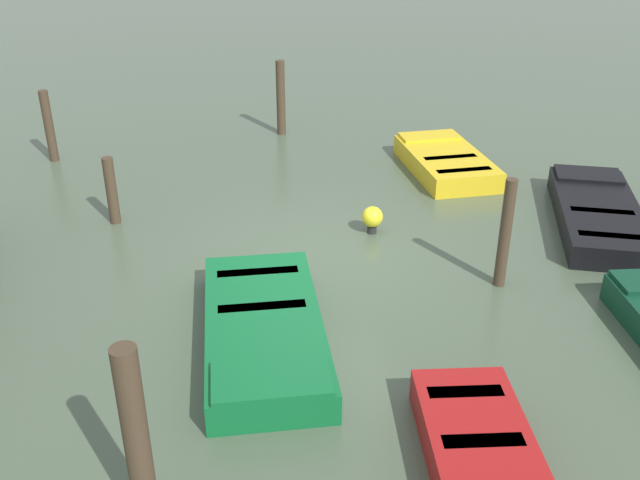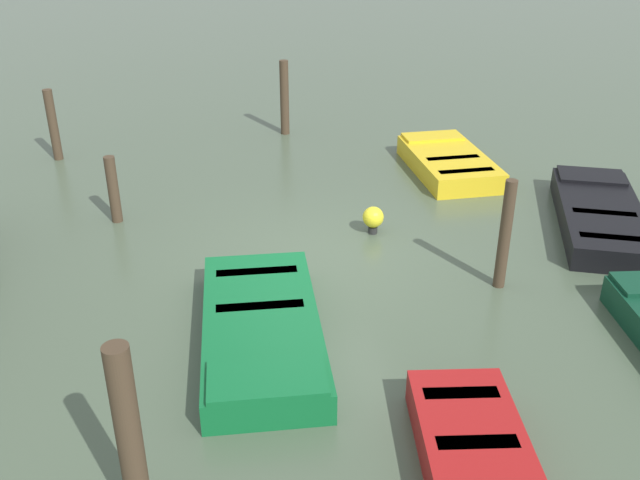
{
  "view_description": "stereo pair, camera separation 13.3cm",
  "coord_description": "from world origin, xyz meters",
  "px_view_note": "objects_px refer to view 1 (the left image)",
  "views": [
    {
      "loc": [
        -9.61,
        2.34,
        5.35
      ],
      "look_at": [
        0.0,
        0.0,
        0.35
      ],
      "focal_mm": 39.76,
      "sensor_mm": 36.0,
      "label": 1
    },
    {
      "loc": [
        -9.64,
        2.21,
        5.35
      ],
      "look_at": [
        0.0,
        0.0,
        0.35
      ],
      "focal_mm": 39.76,
      "sensor_mm": 36.0,
      "label": 2
    }
  ],
  "objects_px": {
    "rowboat_black": "(598,213)",
    "marker_buoy": "(372,218)",
    "mooring_piling_far_right": "(281,98)",
    "mooring_piling_center": "(505,234)",
    "mooring_piling_near_right": "(111,191)",
    "rowboat_green": "(264,330)",
    "mooring_piling_mid_left": "(136,439)",
    "mooring_piling_mid_right": "(49,126)",
    "rowboat_red": "(488,471)",
    "rowboat_yellow": "(446,162)"
  },
  "relations": [
    {
      "from": "mooring_piling_near_right",
      "to": "marker_buoy",
      "type": "xyz_separation_m",
      "value": [
        -1.47,
        -4.26,
        -0.32
      ]
    },
    {
      "from": "rowboat_red",
      "to": "mooring_piling_mid_right",
      "type": "height_order",
      "value": "mooring_piling_mid_right"
    },
    {
      "from": "rowboat_green",
      "to": "marker_buoy",
      "type": "height_order",
      "value": "marker_buoy"
    },
    {
      "from": "rowboat_black",
      "to": "marker_buoy",
      "type": "distance_m",
      "value": 3.96
    },
    {
      "from": "rowboat_red",
      "to": "mooring_piling_mid_right",
      "type": "distance_m",
      "value": 11.83
    },
    {
      "from": "rowboat_red",
      "to": "mooring_piling_near_right",
      "type": "height_order",
      "value": "mooring_piling_near_right"
    },
    {
      "from": "rowboat_green",
      "to": "rowboat_black",
      "type": "distance_m",
      "value": 6.61
    },
    {
      "from": "rowboat_yellow",
      "to": "mooring_piling_mid_right",
      "type": "distance_m",
      "value": 8.35
    },
    {
      "from": "rowboat_green",
      "to": "marker_buoy",
      "type": "distance_m",
      "value": 3.64
    },
    {
      "from": "rowboat_yellow",
      "to": "marker_buoy",
      "type": "distance_m",
      "value": 3.34
    },
    {
      "from": "mooring_piling_center",
      "to": "marker_buoy",
      "type": "height_order",
      "value": "mooring_piling_center"
    },
    {
      "from": "mooring_piling_mid_left",
      "to": "rowboat_yellow",
      "type": "bearing_deg",
      "value": -38.86
    },
    {
      "from": "mooring_piling_center",
      "to": "marker_buoy",
      "type": "xyz_separation_m",
      "value": [
        2.11,
        1.31,
        -0.56
      ]
    },
    {
      "from": "mooring_piling_near_right",
      "to": "mooring_piling_far_right",
      "type": "relative_size",
      "value": 0.69
    },
    {
      "from": "rowboat_yellow",
      "to": "mooring_piling_far_right",
      "type": "distance_m",
      "value": 4.34
    },
    {
      "from": "mooring_piling_center",
      "to": "mooring_piling_mid_right",
      "type": "bearing_deg",
      "value": 44.1
    },
    {
      "from": "rowboat_yellow",
      "to": "mooring_piling_mid_left",
      "type": "height_order",
      "value": "mooring_piling_mid_left"
    },
    {
      "from": "rowboat_red",
      "to": "mooring_piling_far_right",
      "type": "bearing_deg",
      "value": -169.93
    },
    {
      "from": "rowboat_black",
      "to": "mooring_piling_near_right",
      "type": "height_order",
      "value": "mooring_piling_near_right"
    },
    {
      "from": "rowboat_black",
      "to": "mooring_piling_mid_left",
      "type": "xyz_separation_m",
      "value": [
        -4.7,
        7.78,
        0.76
      ]
    },
    {
      "from": "mooring_piling_near_right",
      "to": "mooring_piling_mid_right",
      "type": "bearing_deg",
      "value": 20.51
    },
    {
      "from": "mooring_piling_far_right",
      "to": "mooring_piling_mid_right",
      "type": "relative_size",
      "value": 1.14
    },
    {
      "from": "rowboat_red",
      "to": "mooring_piling_center",
      "type": "relative_size",
      "value": 1.73
    },
    {
      "from": "rowboat_green",
      "to": "mooring_piling_mid_right",
      "type": "distance_m",
      "value": 8.46
    },
    {
      "from": "rowboat_black",
      "to": "rowboat_red",
      "type": "bearing_deg",
      "value": 162.7
    },
    {
      "from": "mooring_piling_near_right",
      "to": "rowboat_green",
      "type": "bearing_deg",
      "value": -155.7
    },
    {
      "from": "rowboat_yellow",
      "to": "mooring_piling_far_right",
      "type": "bearing_deg",
      "value": 43.12
    },
    {
      "from": "rowboat_yellow",
      "to": "mooring_piling_mid_left",
      "type": "xyz_separation_m",
      "value": [
        -7.71,
        6.21,
        0.76
      ]
    },
    {
      "from": "rowboat_black",
      "to": "rowboat_green",
      "type": "bearing_deg",
      "value": 133.45
    },
    {
      "from": "rowboat_red",
      "to": "mooring_piling_near_right",
      "type": "distance_m",
      "value": 8.08
    },
    {
      "from": "rowboat_green",
      "to": "mooring_piling_far_right",
      "type": "bearing_deg",
      "value": 173.34
    },
    {
      "from": "rowboat_green",
      "to": "mooring_piling_mid_right",
      "type": "bearing_deg",
      "value": -151.62
    },
    {
      "from": "rowboat_green",
      "to": "mooring_piling_near_right",
      "type": "distance_m",
      "value": 4.69
    },
    {
      "from": "rowboat_black",
      "to": "mooring_piling_near_right",
      "type": "distance_m",
      "value": 8.44
    },
    {
      "from": "mooring_piling_near_right",
      "to": "rowboat_yellow",
      "type": "bearing_deg",
      "value": -82.07
    },
    {
      "from": "mooring_piling_near_right",
      "to": "marker_buoy",
      "type": "height_order",
      "value": "mooring_piling_near_right"
    },
    {
      "from": "rowboat_yellow",
      "to": "mooring_piling_mid_right",
      "type": "height_order",
      "value": "mooring_piling_mid_right"
    },
    {
      "from": "rowboat_black",
      "to": "mooring_piling_center",
      "type": "relative_size",
      "value": 2.2
    },
    {
      "from": "mooring_piling_mid_right",
      "to": "marker_buoy",
      "type": "bearing_deg",
      "value": -131.85
    },
    {
      "from": "rowboat_red",
      "to": "mooring_piling_center",
      "type": "xyz_separation_m",
      "value": [
        3.61,
        -1.94,
        0.63
      ]
    },
    {
      "from": "rowboat_yellow",
      "to": "mooring_piling_far_right",
      "type": "relative_size",
      "value": 1.57
    },
    {
      "from": "rowboat_red",
      "to": "mooring_piling_center",
      "type": "bearing_deg",
      "value": 162.59
    },
    {
      "from": "mooring_piling_near_right",
      "to": "mooring_piling_far_right",
      "type": "bearing_deg",
      "value": -42.31
    },
    {
      "from": "rowboat_yellow",
      "to": "rowboat_black",
      "type": "distance_m",
      "value": 3.4
    },
    {
      "from": "rowboat_yellow",
      "to": "mooring_piling_center",
      "type": "xyz_separation_m",
      "value": [
        -4.5,
        1.02,
        0.62
      ]
    },
    {
      "from": "rowboat_green",
      "to": "marker_buoy",
      "type": "relative_size",
      "value": 7.34
    },
    {
      "from": "rowboat_green",
      "to": "rowboat_red",
      "type": "bearing_deg",
      "value": 36.02
    },
    {
      "from": "rowboat_green",
      "to": "rowboat_black",
      "type": "height_order",
      "value": "same"
    },
    {
      "from": "mooring_piling_mid_left",
      "to": "mooring_piling_mid_right",
      "type": "bearing_deg",
      "value": 9.37
    },
    {
      "from": "mooring_piling_far_right",
      "to": "mooring_piling_center",
      "type": "xyz_separation_m",
      "value": [
        -7.74,
        -1.79,
        -0.03
      ]
    }
  ]
}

